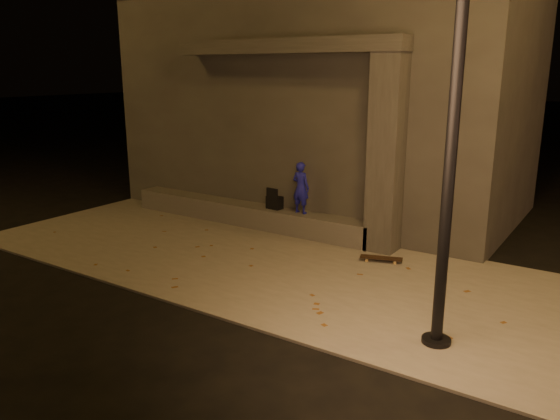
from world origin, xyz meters
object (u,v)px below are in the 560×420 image
Objects in this scene: column at (387,155)px; backpack at (275,201)px; skateboarder at (301,188)px; skateboard at (381,258)px.

column is 2.73m from backpack.
column is 3.40× the size of skateboarder.
skateboard is (0.26, -0.65, -1.73)m from column.
column reaches higher than skateboard.
skateboarder is at bearing 144.47° from skateboard.
backpack is at bearing 4.65° from skateboarder.
backpack is 2.84m from skateboard.
skateboarder reaches higher than skateboard.
skateboarder reaches higher than backpack.
backpack is 0.60× the size of skateboard.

